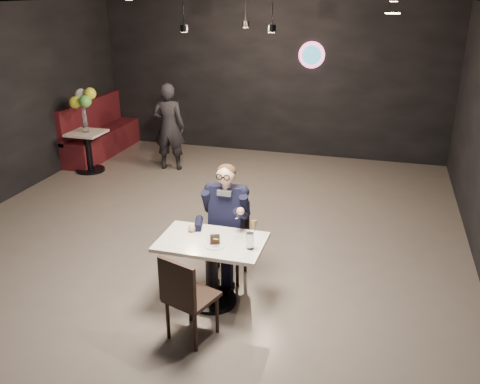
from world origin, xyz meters
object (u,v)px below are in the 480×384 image
(balloon_vase, at_px, (86,128))
(passerby, at_px, (169,127))
(chair_near, at_px, (192,295))
(main_table, at_px, (212,272))
(seated_man, at_px, (227,221))
(sundae_glass, at_px, (250,241))
(side_table, at_px, (89,152))
(chair_far, at_px, (227,242))
(booth_bench, at_px, (101,128))

(balloon_vase, xyz_separation_m, passerby, (1.40, 0.54, -0.02))
(chair_near, xyz_separation_m, passerby, (-2.18, 4.57, 0.35))
(main_table, relative_size, seated_man, 0.76)
(sundae_glass, xyz_separation_m, balloon_vase, (-4.01, 3.49, -0.01))
(balloon_vase, height_order, passerby, passerby)
(balloon_vase, relative_size, passerby, 0.10)
(seated_man, distance_m, passerby, 4.06)
(main_table, bearing_deg, seated_man, 90.00)
(chair_near, bearing_deg, sundae_glass, 69.61)
(chair_near, distance_m, side_table, 5.39)
(chair_far, height_order, passerby, passerby)
(chair_far, relative_size, sundae_glass, 5.34)
(seated_man, xyz_separation_m, sundae_glass, (0.43, -0.61, 0.12))
(chair_far, height_order, sundae_glass, sundae_glass)
(main_table, relative_size, chair_near, 1.20)
(booth_bench, relative_size, balloon_vase, 13.87)
(chair_near, bearing_deg, seated_man, 108.45)
(seated_man, distance_m, sundae_glass, 0.76)
(chair_near, bearing_deg, balloon_vase, 150.06)
(booth_bench, xyz_separation_m, passerby, (1.70, -0.46, 0.25))
(booth_bench, bearing_deg, seated_man, -45.03)
(chair_far, xyz_separation_m, side_table, (-3.58, 2.88, -0.08))
(booth_bench, height_order, side_table, booth_bench)
(chair_far, distance_m, chair_near, 1.15)
(sundae_glass, bearing_deg, seated_man, 125.13)
(chair_far, xyz_separation_m, booth_bench, (-3.88, 3.88, 0.10))
(main_table, xyz_separation_m, booth_bench, (-3.88, 4.43, 0.18))
(sundae_glass, bearing_deg, chair_far, 125.13)
(main_table, relative_size, sundae_glass, 6.39)
(sundae_glass, bearing_deg, chair_near, -128.85)
(chair_far, distance_m, sundae_glass, 0.84)
(main_table, distance_m, sundae_glass, 0.63)
(chair_near, height_order, seated_man, seated_man)
(side_table, bearing_deg, passerby, 21.17)
(booth_bench, distance_m, side_table, 1.06)
(chair_far, relative_size, balloon_vase, 5.73)
(chair_far, relative_size, seated_man, 0.64)
(main_table, relative_size, chair_far, 1.20)
(side_table, distance_m, balloon_vase, 0.45)
(main_table, height_order, booth_bench, booth_bench)
(balloon_vase, bearing_deg, side_table, 0.00)
(main_table, xyz_separation_m, chair_far, (0.00, 0.55, 0.09))
(chair_far, distance_m, booth_bench, 5.49)
(side_table, bearing_deg, sundae_glass, -41.08)
(seated_man, bearing_deg, booth_bench, 134.97)
(main_table, bearing_deg, booth_bench, 131.18)
(chair_near, height_order, passerby, passerby)
(booth_bench, bearing_deg, sundae_glass, -46.21)
(main_table, distance_m, booth_bench, 5.89)
(chair_near, relative_size, seated_man, 0.64)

